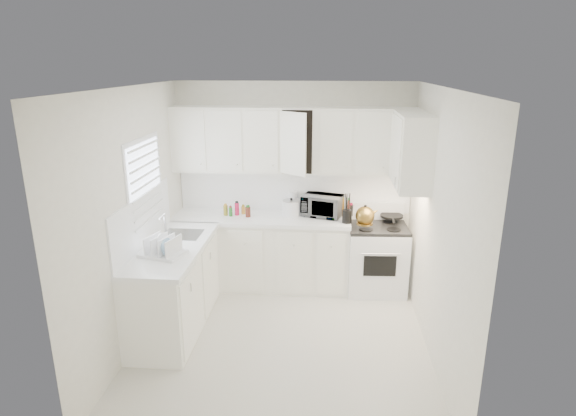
# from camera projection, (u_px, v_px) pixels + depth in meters

# --- Properties ---
(floor) EXTENTS (3.20, 3.20, 0.00)m
(floor) POSITION_uv_depth(u_px,v_px,m) (282.00, 340.00, 5.08)
(floor) COLOR silver
(floor) RESTS_ON ground
(ceiling) EXTENTS (3.20, 3.20, 0.00)m
(ceiling) POSITION_uv_depth(u_px,v_px,m) (281.00, 87.00, 4.32)
(ceiling) COLOR white
(ceiling) RESTS_ON ground
(wall_back) EXTENTS (3.00, 0.00, 3.00)m
(wall_back) POSITION_uv_depth(u_px,v_px,m) (294.00, 184.00, 6.23)
(wall_back) COLOR white
(wall_back) RESTS_ON ground
(wall_front) EXTENTS (3.00, 0.00, 3.00)m
(wall_front) POSITION_uv_depth(u_px,v_px,m) (258.00, 302.00, 3.18)
(wall_front) COLOR white
(wall_front) RESTS_ON ground
(wall_left) EXTENTS (0.00, 3.20, 3.20)m
(wall_left) POSITION_uv_depth(u_px,v_px,m) (134.00, 220.00, 4.83)
(wall_left) COLOR white
(wall_left) RESTS_ON ground
(wall_right) EXTENTS (0.00, 3.20, 3.20)m
(wall_right) POSITION_uv_depth(u_px,v_px,m) (438.00, 228.00, 4.58)
(wall_right) COLOR white
(wall_right) RESTS_ON ground
(window_blinds) EXTENTS (0.06, 0.96, 1.06)m
(window_blinds) POSITION_uv_depth(u_px,v_px,m) (146.00, 187.00, 5.08)
(window_blinds) COLOR white
(window_blinds) RESTS_ON wall_left
(lower_cabinets_back) EXTENTS (2.22, 0.60, 0.90)m
(lower_cabinets_back) POSITION_uv_depth(u_px,v_px,m) (262.00, 253.00, 6.22)
(lower_cabinets_back) COLOR white
(lower_cabinets_back) RESTS_ON floor
(lower_cabinets_left) EXTENTS (0.60, 1.60, 0.90)m
(lower_cabinets_left) POSITION_uv_depth(u_px,v_px,m) (175.00, 288.00, 5.24)
(lower_cabinets_left) COLOR white
(lower_cabinets_left) RESTS_ON floor
(countertop_back) EXTENTS (2.24, 0.64, 0.05)m
(countertop_back) POSITION_uv_depth(u_px,v_px,m) (261.00, 218.00, 6.07)
(countertop_back) COLOR white
(countertop_back) RESTS_ON lower_cabinets_back
(countertop_left) EXTENTS (0.64, 1.62, 0.05)m
(countertop_left) POSITION_uv_depth(u_px,v_px,m) (173.00, 248.00, 5.10)
(countertop_left) COLOR white
(countertop_left) RESTS_ON lower_cabinets_left
(backsplash_back) EXTENTS (2.98, 0.02, 0.55)m
(backsplash_back) POSITION_uv_depth(u_px,v_px,m) (294.00, 190.00, 6.24)
(backsplash_back) COLOR white
(backsplash_back) RESTS_ON wall_back
(backsplash_left) EXTENTS (0.02, 1.60, 0.55)m
(backsplash_left) POSITION_uv_depth(u_px,v_px,m) (143.00, 221.00, 5.04)
(backsplash_left) COLOR white
(backsplash_left) RESTS_ON wall_left
(upper_cabinets_back) EXTENTS (3.00, 0.33, 0.80)m
(upper_cabinets_back) POSITION_uv_depth(u_px,v_px,m) (293.00, 172.00, 6.01)
(upper_cabinets_back) COLOR white
(upper_cabinets_back) RESTS_ON wall_back
(upper_cabinets_right) EXTENTS (0.33, 0.90, 0.80)m
(upper_cabinets_right) POSITION_uv_depth(u_px,v_px,m) (409.00, 186.00, 5.31)
(upper_cabinets_right) COLOR white
(upper_cabinets_right) RESTS_ON wall_right
(sink) EXTENTS (0.42, 0.38, 0.30)m
(sink) POSITION_uv_depth(u_px,v_px,m) (182.00, 225.00, 5.39)
(sink) COLOR gray
(sink) RESTS_ON countertop_left
(stove) EXTENTS (0.75, 0.63, 1.12)m
(stove) POSITION_uv_depth(u_px,v_px,m) (377.00, 250.00, 6.04)
(stove) COLOR white
(stove) RESTS_ON floor
(tea_kettle) EXTENTS (0.30, 0.26, 0.26)m
(tea_kettle) POSITION_uv_depth(u_px,v_px,m) (365.00, 214.00, 5.75)
(tea_kettle) COLOR olive
(tea_kettle) RESTS_ON stove
(frying_pan) EXTENTS (0.30, 0.49, 0.04)m
(frying_pan) POSITION_uv_depth(u_px,v_px,m) (392.00, 215.00, 6.06)
(frying_pan) COLOR black
(frying_pan) RESTS_ON stove
(microwave) EXTENTS (0.54, 0.40, 0.33)m
(microwave) POSITION_uv_depth(u_px,v_px,m) (322.00, 203.00, 6.04)
(microwave) COLOR gray
(microwave) RESTS_ON countertop_back
(rice_cooker) EXTENTS (0.27, 0.27, 0.23)m
(rice_cooker) POSITION_uv_depth(u_px,v_px,m) (291.00, 207.00, 6.08)
(rice_cooker) COLOR white
(rice_cooker) RESTS_ON countertop_back
(paper_towel) EXTENTS (0.12, 0.12, 0.27)m
(paper_towel) POSITION_uv_depth(u_px,v_px,m) (293.00, 202.00, 6.21)
(paper_towel) COLOR white
(paper_towel) RESTS_ON countertop_back
(utensil_crock) EXTENTS (0.15, 0.15, 0.38)m
(utensil_crock) POSITION_uv_depth(u_px,v_px,m) (347.00, 208.00, 5.77)
(utensil_crock) COLOR black
(utensil_crock) RESTS_ON countertop_back
(dish_rack) EXTENTS (0.48, 0.41, 0.23)m
(dish_rack) POSITION_uv_depth(u_px,v_px,m) (162.00, 244.00, 4.82)
(dish_rack) COLOR white
(dish_rack) RESTS_ON countertop_left
(spice_left_0) EXTENTS (0.06, 0.06, 0.13)m
(spice_left_0) POSITION_uv_depth(u_px,v_px,m) (227.00, 208.00, 6.21)
(spice_left_0) COLOR olive
(spice_left_0) RESTS_ON countertop_back
(spice_left_1) EXTENTS (0.06, 0.06, 0.13)m
(spice_left_1) POSITION_uv_depth(u_px,v_px,m) (232.00, 210.00, 6.12)
(spice_left_1) COLOR #246C24
(spice_left_1) RESTS_ON countertop_back
(spice_left_2) EXTENTS (0.06, 0.06, 0.13)m
(spice_left_2) POSITION_uv_depth(u_px,v_px,m) (239.00, 208.00, 6.20)
(spice_left_2) COLOR #D31C49
(spice_left_2) RESTS_ON countertop_back
(spice_left_3) EXTENTS (0.06, 0.06, 0.13)m
(spice_left_3) POSITION_uv_depth(u_px,v_px,m) (243.00, 210.00, 6.10)
(spice_left_3) COLOR gold
(spice_left_3) RESTS_ON countertop_back
(spice_left_4) EXTENTS (0.06, 0.06, 0.13)m
(spice_left_4) POSITION_uv_depth(u_px,v_px,m) (250.00, 208.00, 6.18)
(spice_left_4) COLOR maroon
(spice_left_4) RESTS_ON countertop_back
(sauce_right_0) EXTENTS (0.06, 0.06, 0.19)m
(sauce_right_0) POSITION_uv_depth(u_px,v_px,m) (338.00, 207.00, 6.12)
(sauce_right_0) COLOR #D31C49
(sauce_right_0) RESTS_ON countertop_back
(sauce_right_1) EXTENTS (0.06, 0.06, 0.19)m
(sauce_right_1) POSITION_uv_depth(u_px,v_px,m) (343.00, 209.00, 6.06)
(sauce_right_1) COLOR gold
(sauce_right_1) RESTS_ON countertop_back
(sauce_right_2) EXTENTS (0.06, 0.06, 0.19)m
(sauce_right_2) POSITION_uv_depth(u_px,v_px,m) (347.00, 207.00, 6.11)
(sauce_right_2) COLOR maroon
(sauce_right_2) RESTS_ON countertop_back
(sauce_right_3) EXTENTS (0.06, 0.06, 0.19)m
(sauce_right_3) POSITION_uv_depth(u_px,v_px,m) (352.00, 209.00, 6.05)
(sauce_right_3) COLOR black
(sauce_right_3) RESTS_ON countertop_back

